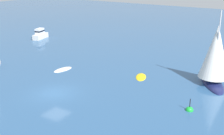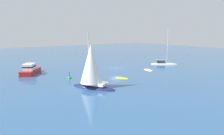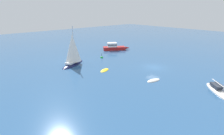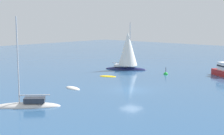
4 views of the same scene
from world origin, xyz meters
The scene contains 7 objects.
ground_plane centered at (0.00, 0.00, 0.00)m, with size 160.00×160.00×0.00m, color #2D5684.
sailboat centered at (-13.57, -11.88, 3.08)m, with size 5.33×7.73×9.08m.
cabin_cruiser centered at (-18.29, 5.17, 0.83)m, with size 5.96×7.79×2.22m.
sailboat_1 centered at (13.86, -2.80, 0.15)m, with size 6.41×6.14×9.80m.
dinghy centered at (4.43, -6.39, 0.00)m, with size 1.63×3.01×0.46m.
rib centered at (-5.58, -9.34, 0.00)m, with size 2.25×3.06×0.33m.
channel_buoy centered at (-13.60, -3.62, 0.01)m, with size 0.74×0.74×1.56m.
Camera 2 is at (-29.80, -39.74, 8.82)m, focal length 33.88 mm.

